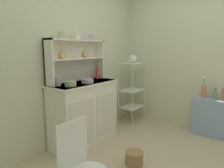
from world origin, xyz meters
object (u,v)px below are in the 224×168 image
(utensil_jar, at_px, (58,81))
(oil_bottle, at_px, (215,95))
(flower_vase, at_px, (204,91))
(floor_basket, at_px, (134,158))
(bowl_mixing_large, at_px, (71,84))
(hutch_cabinet, at_px, (84,112))
(bakers_rack, at_px, (132,86))
(jam_bottle, at_px, (97,73))
(side_shelf_blue, at_px, (210,117))
(hutch_shelf_unit, at_px, (75,57))
(cup_sage_0, at_px, (61,35))
(vinegar_bottle, at_px, (222,95))
(wire_chair, at_px, (80,164))
(porcelain_teapot, at_px, (132,59))

(utensil_jar, height_order, oil_bottle, utensil_jar)
(flower_vase, bearing_deg, floor_basket, 165.30)
(bowl_mixing_large, relative_size, utensil_jar, 0.65)
(hutch_cabinet, distance_m, bowl_mixing_large, 0.57)
(bakers_rack, bearing_deg, flower_vase, -78.78)
(bowl_mixing_large, distance_m, jam_bottle, 0.74)
(hutch_cabinet, height_order, side_shelf_blue, hutch_cabinet)
(hutch_shelf_unit, bearing_deg, utensil_jar, -167.92)
(floor_basket, xyz_separation_m, bowl_mixing_large, (-0.21, 0.85, 0.86))
(cup_sage_0, height_order, utensil_jar, cup_sage_0)
(bakers_rack, bearing_deg, vinegar_bottle, -80.82)
(hutch_cabinet, relative_size, hutch_shelf_unit, 1.07)
(hutch_cabinet, xyz_separation_m, floor_basket, (-0.10, -0.93, -0.38))
(bakers_rack, xyz_separation_m, floor_basket, (-1.26, -0.81, -0.61))
(hutch_cabinet, bearing_deg, utensil_jar, 169.08)
(vinegar_bottle, bearing_deg, bakers_rack, 99.18)
(cup_sage_0, bearing_deg, wire_chair, -125.19)
(bowl_mixing_large, relative_size, jam_bottle, 0.69)
(jam_bottle, xyz_separation_m, oil_bottle, (0.99, -1.57, -0.32))
(hutch_shelf_unit, height_order, bakers_rack, hutch_shelf_unit)
(bakers_rack, height_order, jam_bottle, bakers_rack)
(side_shelf_blue, xyz_separation_m, oil_bottle, (0.00, -0.05, 0.37))
(cup_sage_0, height_order, jam_bottle, cup_sage_0)
(hutch_shelf_unit, xyz_separation_m, utensil_jar, (-0.40, -0.09, -0.30))
(hutch_shelf_unit, height_order, flower_vase, hutch_shelf_unit)
(bakers_rack, relative_size, cup_sage_0, 12.49)
(porcelain_teapot, bearing_deg, oil_bottle, -80.07)
(hutch_shelf_unit, xyz_separation_m, wire_chair, (-1.09, -1.19, -0.75))
(floor_basket, bearing_deg, flower_vase, -14.70)
(flower_vase, distance_m, oil_bottle, 0.17)
(cup_sage_0, bearing_deg, side_shelf_blue, -42.91)
(bakers_rack, distance_m, jam_bottle, 0.84)
(jam_bottle, relative_size, oil_bottle, 1.22)
(porcelain_teapot, bearing_deg, hutch_shelf_unit, 166.59)
(wire_chair, relative_size, floor_basket, 3.90)
(cup_sage_0, distance_m, jam_bottle, 0.89)
(bowl_mixing_large, relative_size, oil_bottle, 0.85)
(oil_bottle, bearing_deg, bowl_mixing_large, 140.42)
(porcelain_teapot, height_order, vinegar_bottle, porcelain_teapot)
(floor_basket, bearing_deg, bowl_mixing_large, 104.09)
(hutch_cabinet, distance_m, porcelain_teapot, 1.37)
(bowl_mixing_large, xyz_separation_m, oil_bottle, (1.71, -1.41, -0.26))
(jam_bottle, bearing_deg, cup_sage_0, 176.99)
(floor_basket, relative_size, flower_vase, 0.65)
(hutch_shelf_unit, distance_m, flower_vase, 2.11)
(porcelain_teapot, xyz_separation_m, vinegar_bottle, (0.24, -1.48, -0.52))
(cup_sage_0, height_order, flower_vase, cup_sage_0)
(wire_chair, height_order, utensil_jar, utensil_jar)
(cup_sage_0, height_order, porcelain_teapot, cup_sage_0)
(hutch_shelf_unit, bearing_deg, bowl_mixing_large, -143.23)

